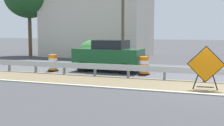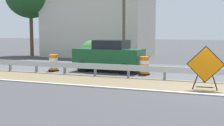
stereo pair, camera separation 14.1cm
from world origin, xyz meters
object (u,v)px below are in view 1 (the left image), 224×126
(traffic_barrel_nearest, at_px, (144,67))
(traffic_barrel_close, at_px, (53,64))
(utility_pole_near, at_px, (123,3))
(car_trailing_far_lane, at_px, (109,56))
(warning_sign_diamond, at_px, (206,66))

(traffic_barrel_nearest, height_order, traffic_barrel_close, traffic_barrel_nearest)
(traffic_barrel_close, height_order, utility_pole_near, utility_pole_near)
(traffic_barrel_nearest, relative_size, utility_pole_near, 0.11)
(traffic_barrel_close, relative_size, car_trailing_far_lane, 0.24)
(warning_sign_diamond, distance_m, car_trailing_far_lane, 7.43)
(traffic_barrel_close, xyz_separation_m, car_trailing_far_lane, (1.16, -3.40, 0.53))
(car_trailing_far_lane, distance_m, utility_pole_near, 7.30)
(traffic_barrel_nearest, bearing_deg, warning_sign_diamond, -133.86)
(traffic_barrel_close, bearing_deg, car_trailing_far_lane, -71.14)
(traffic_barrel_close, distance_m, car_trailing_far_lane, 3.64)
(car_trailing_far_lane, bearing_deg, utility_pole_near, -78.55)
(traffic_barrel_close, distance_m, utility_pole_near, 8.80)
(traffic_barrel_close, height_order, car_trailing_far_lane, car_trailing_far_lane)
(traffic_barrel_close, bearing_deg, traffic_barrel_nearest, -85.56)
(traffic_barrel_nearest, distance_m, traffic_barrel_close, 5.89)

